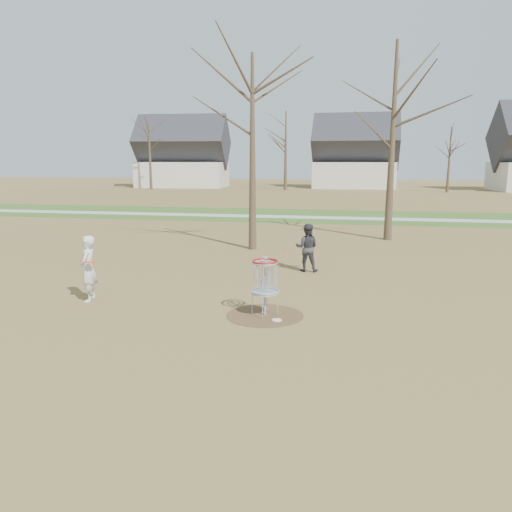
{
  "coord_description": "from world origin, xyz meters",
  "views": [
    {
      "loc": [
        1.91,
        -10.92,
        3.56
      ],
      "look_at": [
        -0.5,
        1.5,
        1.1
      ],
      "focal_mm": 35.0,
      "sensor_mm": 36.0,
      "label": 1
    }
  ],
  "objects_px": {
    "player_throwing": "(307,248)",
    "disc_grounded": "(277,320)",
    "disc_golf_basket": "(265,277)",
    "player_standing": "(88,269)"
  },
  "relations": [
    {
      "from": "disc_golf_basket",
      "to": "player_throwing",
      "type": "bearing_deg",
      "value": 83.92
    },
    {
      "from": "player_standing",
      "to": "player_throwing",
      "type": "distance_m",
      "value": 6.83
    },
    {
      "from": "disc_grounded",
      "to": "disc_golf_basket",
      "type": "distance_m",
      "value": 1.02
    },
    {
      "from": "disc_grounded",
      "to": "disc_golf_basket",
      "type": "xyz_separation_m",
      "value": [
        -0.33,
        0.35,
        0.89
      ]
    },
    {
      "from": "player_throwing",
      "to": "disc_grounded",
      "type": "distance_m",
      "value": 5.26
    },
    {
      "from": "player_standing",
      "to": "disc_golf_basket",
      "type": "distance_m",
      "value": 4.61
    },
    {
      "from": "player_standing",
      "to": "disc_grounded",
      "type": "xyz_separation_m",
      "value": [
        4.93,
        -0.69,
        -0.82
      ]
    },
    {
      "from": "disc_grounded",
      "to": "disc_golf_basket",
      "type": "bearing_deg",
      "value": 133.74
    },
    {
      "from": "disc_grounded",
      "to": "disc_golf_basket",
      "type": "height_order",
      "value": "disc_golf_basket"
    },
    {
      "from": "player_standing",
      "to": "player_throwing",
      "type": "xyz_separation_m",
      "value": [
        5.12,
        4.52,
        -0.07
      ]
    }
  ]
}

